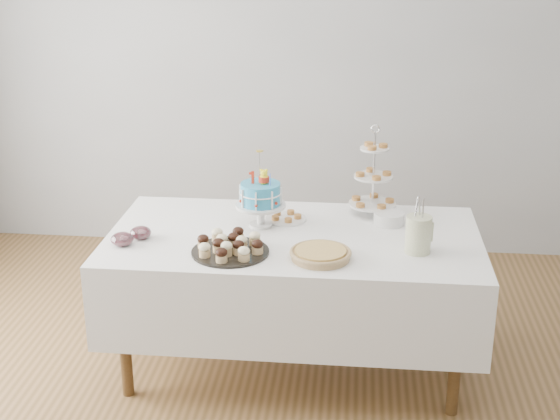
# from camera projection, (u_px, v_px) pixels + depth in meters

# --- Properties ---
(floor) EXTENTS (5.00, 5.00, 0.00)m
(floor) POSITION_uv_depth(u_px,v_px,m) (288.00, 395.00, 4.01)
(floor) COLOR brown
(floor) RESTS_ON ground
(walls) EXTENTS (5.04, 4.04, 2.70)m
(walls) POSITION_uv_depth(u_px,v_px,m) (289.00, 141.00, 3.54)
(walls) COLOR gray
(walls) RESTS_ON floor
(table) EXTENTS (1.92, 1.02, 0.77)m
(table) POSITION_uv_depth(u_px,v_px,m) (294.00, 275.00, 4.10)
(table) COLOR silver
(table) RESTS_ON floor
(birthday_cake) EXTENTS (0.27, 0.27, 0.41)m
(birthday_cake) POSITION_uv_depth(u_px,v_px,m) (261.00, 206.00, 4.10)
(birthday_cake) COLOR silver
(birthday_cake) RESTS_ON table
(cupcake_tray) EXTENTS (0.38, 0.38, 0.09)m
(cupcake_tray) POSITION_uv_depth(u_px,v_px,m) (230.00, 245.00, 3.79)
(cupcake_tray) COLOR black
(cupcake_tray) RESTS_ON table
(pie) EXTENTS (0.30, 0.30, 0.05)m
(pie) POSITION_uv_depth(u_px,v_px,m) (320.00, 254.00, 3.72)
(pie) COLOR tan
(pie) RESTS_ON table
(tiered_stand) EXTENTS (0.26, 0.26, 0.51)m
(tiered_stand) POSITION_uv_depth(u_px,v_px,m) (373.00, 177.00, 4.25)
(tiered_stand) COLOR silver
(tiered_stand) RESTS_ON table
(plate_stack) EXTENTS (0.16, 0.16, 0.06)m
(plate_stack) POSITION_uv_depth(u_px,v_px,m) (389.00, 218.00, 4.16)
(plate_stack) COLOR silver
(plate_stack) RESTS_ON table
(pastry_plate) EXTENTS (0.22, 0.22, 0.03)m
(pastry_plate) POSITION_uv_depth(u_px,v_px,m) (286.00, 217.00, 4.22)
(pastry_plate) COLOR silver
(pastry_plate) RESTS_ON table
(jam_bowl_a) EXTENTS (0.11, 0.11, 0.06)m
(jam_bowl_a) POSITION_uv_depth(u_px,v_px,m) (141.00, 233.00, 3.97)
(jam_bowl_a) COLOR silver
(jam_bowl_a) RESTS_ON table
(jam_bowl_b) EXTENTS (0.11, 0.11, 0.07)m
(jam_bowl_b) POSITION_uv_depth(u_px,v_px,m) (122.00, 239.00, 3.88)
(jam_bowl_b) COLOR silver
(jam_bowl_b) RESTS_ON table
(utensil_pitcher) EXTENTS (0.14, 0.13, 0.28)m
(utensil_pitcher) POSITION_uv_depth(u_px,v_px,m) (418.00, 233.00, 3.78)
(utensil_pitcher) COLOR silver
(utensil_pitcher) RESTS_ON table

